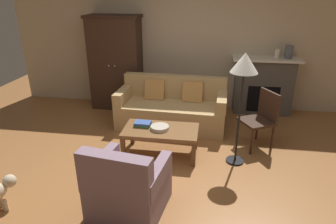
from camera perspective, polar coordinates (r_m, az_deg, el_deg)
ground_plane at (r=4.24m, az=0.08°, el=-10.75°), size 9.60×9.60×0.00m
back_wall at (r=6.14m, az=3.63°, el=13.90°), size 7.20×0.10×2.80m
fireplace at (r=6.15m, az=17.82°, el=4.90°), size 1.26×0.48×1.12m
armoire at (r=6.19m, az=-9.95°, el=9.32°), size 1.06×0.57×1.87m
couch at (r=5.38m, az=0.77°, el=0.67°), size 1.96×0.94×0.86m
coffee_table at (r=4.40m, az=-1.41°, el=-3.92°), size 1.10×0.60×0.42m
fruit_bowl at (r=4.36m, az=-1.60°, el=-3.01°), size 0.27×0.27×0.05m
book_stack at (r=4.48m, az=-4.88°, el=-2.29°), size 0.26×0.20×0.06m
mantel_vase_cream at (r=6.01m, az=20.28°, el=10.49°), size 0.10×0.10×0.17m
mantel_vase_slate at (r=6.05m, az=22.21°, el=10.63°), size 0.15×0.15×0.24m
armchair_near_left at (r=3.38m, az=-7.79°, el=-14.31°), size 0.88×0.88×0.88m
side_chair_wooden at (r=4.81m, az=17.56°, el=-0.72°), size 0.60×0.60×0.90m
floor_lamp at (r=3.96m, az=14.42°, el=7.91°), size 0.36×0.36×1.59m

